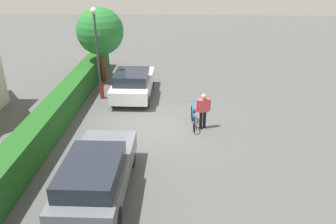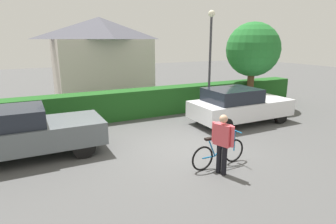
{
  "view_description": "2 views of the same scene",
  "coord_description": "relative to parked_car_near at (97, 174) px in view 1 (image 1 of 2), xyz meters",
  "views": [
    {
      "loc": [
        -12.63,
        -0.99,
        6.57
      ],
      "look_at": [
        -0.95,
        -0.52,
        1.13
      ],
      "focal_mm": 35.91,
      "sensor_mm": 36.0,
      "label": 1
    },
    {
      "loc": [
        -4.22,
        -7.24,
        3.31
      ],
      "look_at": [
        -0.44,
        0.27,
        1.15
      ],
      "focal_mm": 30.5,
      "sensor_mm": 36.0,
      "label": 2
    }
  ],
  "objects": [
    {
      "name": "person_rider",
      "position": [
        4.54,
        -3.36,
        0.1
      ],
      "size": [
        0.33,
        0.61,
        1.54
      ],
      "color": "black",
      "rests_on": "ground"
    },
    {
      "name": "street_lamp",
      "position": [
        7.54,
        1.59,
        2.08
      ],
      "size": [
        0.28,
        0.28,
        4.47
      ],
      "color": "#38383D",
      "rests_on": "ground"
    },
    {
      "name": "parked_car_far",
      "position": [
        7.9,
        0.0,
        -0.05
      ],
      "size": [
        4.1,
        1.83,
        1.44
      ],
      "color": "silver",
      "rests_on": "ground"
    },
    {
      "name": "fire_hydrant",
      "position": [
        7.6,
        1.54,
        -0.37
      ],
      "size": [
        0.2,
        0.2,
        0.81
      ],
      "color": "red",
      "rests_on": "ground"
    },
    {
      "name": "bicycle",
      "position": [
        4.74,
        -2.97,
        -0.41
      ],
      "size": [
        1.73,
        0.5,
        0.93
      ],
      "color": "black",
      "rests_on": "ground"
    },
    {
      "name": "ground_plane",
      "position": [
        4.58,
        -1.43,
        -0.79
      ],
      "size": [
        60.0,
        60.0,
        0.0
      ],
      "primitive_type": "plane",
      "color": "#4D4D4D"
    },
    {
      "name": "hedge_row",
      "position": [
        4.58,
        2.78,
        -0.19
      ],
      "size": [
        17.47,
        0.9,
        1.2
      ],
      "primitive_type": "cube",
      "color": "#1D541C",
      "rests_on": "ground"
    },
    {
      "name": "parked_car_near",
      "position": [
        0.0,
        0.0,
        0.0
      ],
      "size": [
        4.38,
        1.78,
        1.48
      ],
      "color": "slate",
      "rests_on": "ground"
    },
    {
      "name": "tree_kerbside",
      "position": [
        10.36,
        2.06,
        2.02
      ],
      "size": [
        2.59,
        2.59,
        4.12
      ],
      "color": "brown",
      "rests_on": "ground"
    }
  ]
}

